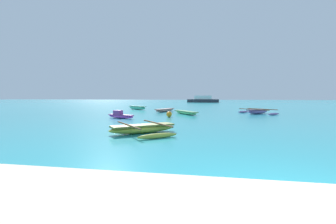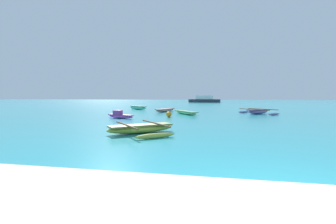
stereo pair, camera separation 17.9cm
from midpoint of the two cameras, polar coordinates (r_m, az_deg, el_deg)
name	(u,v)px [view 1 (the left image)]	position (r m, az deg, el deg)	size (l,w,h in m)	color
ground_plane	(325,217)	(3.97, 33.98, -21.33)	(240.00, 240.00, 0.00)	teal
moored_boat_0	(258,111)	(23.26, 21.58, 0.13)	(3.55, 3.75, 0.48)	#8F6EAF
moored_boat_1	(120,115)	(17.60, -12.28, -0.87)	(2.51, 1.46, 0.61)	#E254D9
moored_boat_2	(165,110)	(24.66, -1.04, 0.51)	(1.83, 3.45, 0.34)	#E09887
moored_boat_3	(186,112)	(21.18, 4.25, -0.09)	(2.74, 3.73, 0.31)	#75E886
moored_boat_4	(137,108)	(28.88, -7.97, 1.11)	(2.92, 2.21, 0.47)	#5AE3AF
moored_boat_5	(143,128)	(10.33, -6.89, -4.15)	(3.39, 3.62, 0.44)	#A3B13C
mooring_buoy_0	(169,114)	(18.18, 0.00, -0.58)	(0.46, 0.46, 0.46)	orange
distant_ferry	(203,100)	(66.36, 8.78, 3.13)	(9.06, 1.99, 1.99)	#2D333D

